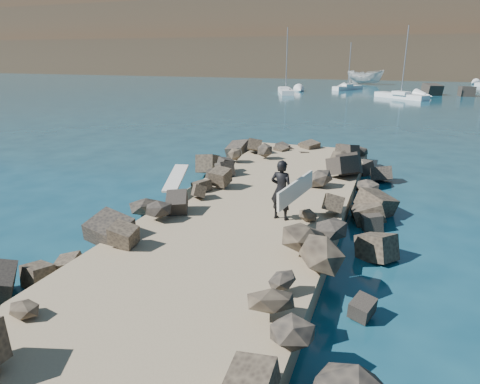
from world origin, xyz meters
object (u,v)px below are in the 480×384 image
Objects in this scene: surfboard_resting at (176,181)px; boat_imported at (365,77)px; surfer_with_board at (283,190)px; sailboat_c at (401,96)px.

boat_imported reaches higher than surfboard_resting.
boat_imported is (0.92, 74.81, 0.35)m from surfboard_resting.
surfer_with_board is (3.53, -76.13, 0.17)m from boat_imported.
boat_imported is at bearing 92.66° from surfer_with_board.
surfboard_resting is 4.67m from surfer_with_board.
surfer_with_board is at bearing -93.80° from sailboat_c.
boat_imported is 3.10× the size of surfer_with_board.
surfer_with_board reaches higher than surfboard_resting.
boat_imported is at bearing 75.03° from surfboard_resting.
surfboard_resting is at bearing -99.20° from sailboat_c.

